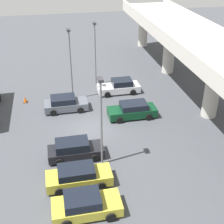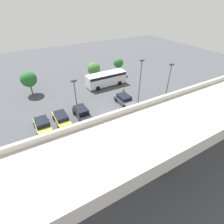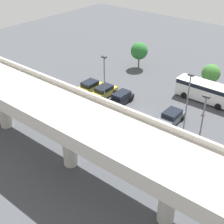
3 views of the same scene
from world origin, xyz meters
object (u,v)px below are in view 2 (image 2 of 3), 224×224
parked_car_2 (133,124)px  tree_front_centre (94,69)px  parked_car_0 (162,113)px  parked_car_5 (43,125)px  lamp_post_by_overpass (168,82)px  traffic_cone (124,89)px  parked_car_3 (82,113)px  tree_front_left (118,63)px  tree_front_right (29,79)px  shuttle_bus (106,78)px  lamp_post_near_aisle (76,101)px  parked_car_4 (62,119)px  parked_car_1 (124,100)px  lamp_post_mid_lot (140,79)px

parked_car_2 → tree_front_centre: size_ratio=1.16×
parked_car_0 → parked_car_5: 17.89m
lamp_post_by_overpass → tree_front_centre: size_ratio=1.82×
traffic_cone → parked_car_3: bearing=22.0°
tree_front_left → tree_front_right: size_ratio=0.88×
parked_car_5 → shuttle_bus: (-14.80, -8.36, 0.90)m
tree_front_centre → traffic_cone: tree_front_centre is taller
tree_front_right → lamp_post_by_overpass: bearing=139.9°
lamp_post_near_aisle → tree_front_left: bearing=-137.5°
parked_car_4 → traffic_cone: bearing=107.0°
lamp_post_near_aisle → tree_front_right: (4.21, -14.15, -1.25)m
parked_car_4 → tree_front_left: tree_front_left is taller
lamp_post_near_aisle → lamp_post_by_overpass: (-14.89, 1.91, 0.05)m
parked_car_3 → tree_front_centre: (-7.81, -11.98, 1.90)m
shuttle_bus → tree_front_centre: (1.03, -3.71, 1.05)m
traffic_cone → parked_car_5: bearing=14.8°
parked_car_1 → parked_car_4: size_ratio=0.93×
parked_car_5 → tree_front_right: size_ratio=0.97×
parked_car_3 → tree_front_right: size_ratio=0.97×
parked_car_5 → shuttle_bus: shuttle_bus is taller
shuttle_bus → parked_car_1: bearing=84.6°
parked_car_4 → parked_car_0: bearing=66.2°
shuttle_bus → tree_front_right: (14.27, -3.89, 1.46)m
lamp_post_near_aisle → traffic_cone: 13.97m
parked_car_1 → lamp_post_by_overpass: bearing=54.1°
tree_front_left → shuttle_bus: bearing=36.0°
parked_car_2 → lamp_post_by_overpass: lamp_post_by_overpass is taller
lamp_post_by_overpass → parked_car_2: bearing=15.3°
parked_car_4 → tree_front_left: bearing=124.9°
parked_car_3 → tree_front_left: size_ratio=1.10×
tree_front_right → traffic_cone: bearing=153.8°
lamp_post_near_aisle → tree_front_right: 14.81m
parked_car_0 → parked_car_3: bearing=60.5°
parked_car_1 → tree_front_centre: (0.25, -11.82, 1.94)m
parked_car_2 → tree_front_left: tree_front_left is taller
parked_car_5 → tree_front_right: tree_front_right is taller
shuttle_bus → lamp_post_by_overpass: bearing=111.6°
parked_car_2 → tree_front_right: 21.37m
parked_car_1 → tree_front_left: bearing=152.9°
shuttle_bus → tree_front_right: tree_front_right is taller
lamp_post_mid_lot → parked_car_2: bearing=46.6°
parked_car_3 → tree_front_right: bearing=-155.9°
parked_car_2 → lamp_post_mid_lot: bearing=-43.4°
parked_car_5 → tree_front_centre: bearing=131.2°
shuttle_bus → tree_front_left: (-5.37, -3.90, 1.24)m
tree_front_left → parked_car_3: bearing=40.6°
parked_car_1 → lamp_post_by_overpass: lamp_post_by_overpass is taller
parked_car_0 → parked_car_3: parked_car_0 is taller
parked_car_5 → lamp_post_mid_lot: (-16.33, 0.73, 3.81)m
lamp_post_near_aisle → tree_front_right: bearing=-73.4°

